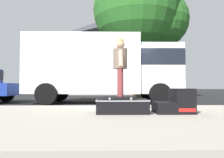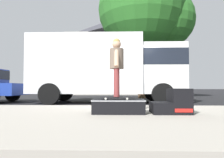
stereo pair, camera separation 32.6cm
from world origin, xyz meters
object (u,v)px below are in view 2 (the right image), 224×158
kicker_ramp (173,103)px  box_truck (108,67)px  skater_kid (117,62)px  skate_box (118,106)px  street_tree_main (147,12)px  skateboard (117,97)px

kicker_ramp → box_truck: size_ratio=0.13×
kicker_ramp → box_truck: bearing=110.5°
kicker_ramp → box_truck: box_truck is taller
skater_kid → box_truck: box_truck is taller
skate_box → box_truck: size_ratio=0.18×
skate_box → street_tree_main: street_tree_main is taller
skateboard → box_truck: size_ratio=0.11×
kicker_ramp → skateboard: bearing=-179.6°
skater_kid → kicker_ramp: bearing=0.4°
skate_box → kicker_ramp: 1.29m
box_truck → street_tree_main: 6.49m
skateboard → street_tree_main: 10.77m
skater_kid → street_tree_main: bearing=77.5°
kicker_ramp → skateboard: (-1.33, -0.01, 0.14)m
skate_box → street_tree_main: bearing=77.8°
skateboard → box_truck: bearing=95.4°
kicker_ramp → skateboard: kicker_ramp is taller
skate_box → street_tree_main: (1.97, 9.09, 5.60)m
box_truck → kicker_ramp: bearing=-69.5°
skate_box → kicker_ramp: size_ratio=1.39×
box_truck → street_tree_main: street_tree_main is taller
kicker_ramp → street_tree_main: (0.68, 9.09, 5.53)m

